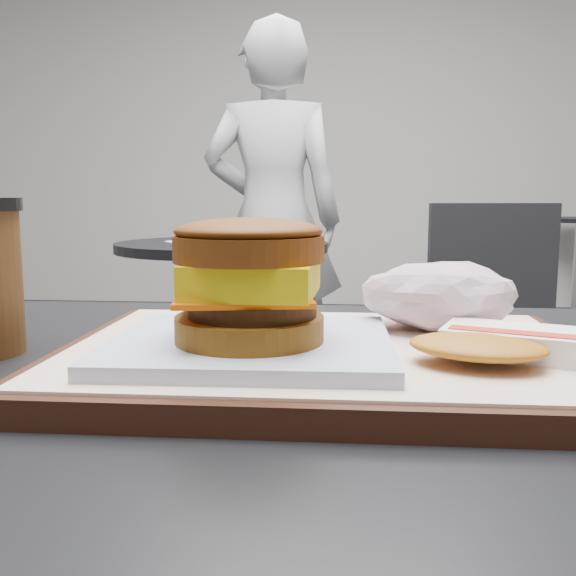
# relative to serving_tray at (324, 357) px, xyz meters

# --- Properties ---
(serving_tray) EXTENTS (0.38, 0.28, 0.02)m
(serving_tray) POSITION_rel_serving_tray_xyz_m (0.00, 0.00, 0.00)
(serving_tray) COLOR black
(serving_tray) RESTS_ON customer_table
(breakfast_sandwich) EXTENTS (0.19, 0.17, 0.09)m
(breakfast_sandwich) POSITION_rel_serving_tray_xyz_m (-0.05, -0.04, 0.05)
(breakfast_sandwich) COLOR silver
(breakfast_sandwich) RESTS_ON serving_tray
(hash_brown) EXTENTS (0.13, 0.11, 0.02)m
(hash_brown) POSITION_rel_serving_tray_xyz_m (0.11, -0.04, 0.02)
(hash_brown) COLOR white
(hash_brown) RESTS_ON serving_tray
(crumpled_wrapper) EXTENTS (0.12, 0.10, 0.05)m
(crumpled_wrapper) POSITION_rel_serving_tray_xyz_m (0.09, 0.06, 0.04)
(crumpled_wrapper) COLOR silver
(crumpled_wrapper) RESTS_ON serving_tray
(neighbor_table) EXTENTS (0.70, 0.70, 0.75)m
(neighbor_table) POSITION_rel_serving_tray_xyz_m (-0.39, 1.64, -0.23)
(neighbor_table) COLOR black
(neighbor_table) RESTS_ON ground
(napkin) EXTENTS (0.17, 0.17, 0.00)m
(napkin) POSITION_rel_serving_tray_xyz_m (-0.50, 1.61, -0.03)
(napkin) COLOR white
(napkin) RESTS_ON neighbor_table
(neighbor_chair) EXTENTS (0.63, 0.48, 0.88)m
(neighbor_chair) POSITION_rel_serving_tray_xyz_m (0.35, 1.55, -0.27)
(neighbor_chair) COLOR #99999E
(neighbor_chair) RESTS_ON ground
(patron) EXTENTS (0.59, 0.39, 1.61)m
(patron) POSITION_rel_serving_tray_xyz_m (-0.29, 2.24, 0.02)
(patron) COLOR #BCBCC1
(patron) RESTS_ON ground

